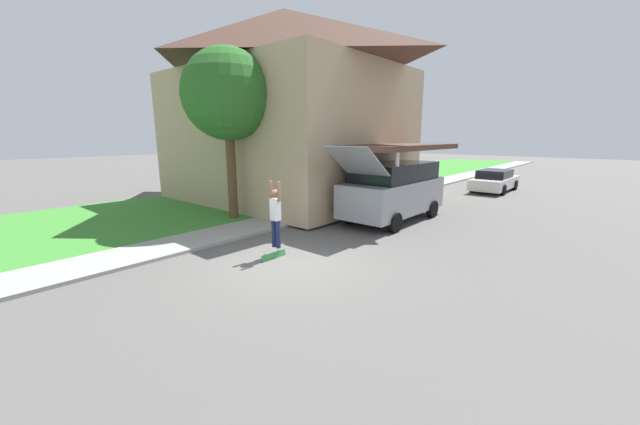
{
  "coord_description": "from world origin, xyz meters",
  "views": [
    {
      "loc": [
        6.57,
        -6.3,
        3.32
      ],
      "look_at": [
        -0.36,
        1.74,
        1.03
      ],
      "focal_mm": 20.0,
      "sensor_mm": 36.0,
      "label": 1
    }
  ],
  "objects": [
    {
      "name": "lawn_tree_near",
      "position": [
        -5.26,
        2.09,
        4.82
      ],
      "size": [
        3.44,
        3.44,
        6.49
      ],
      "color": "brown",
      "rests_on": "lawn"
    },
    {
      "name": "house",
      "position": [
        -7.11,
        6.88,
        4.88
      ],
      "size": [
        13.74,
        9.32,
        9.28
      ],
      "color": "tan",
      "rests_on": "lawn"
    },
    {
      "name": "skateboard",
      "position": [
        -0.5,
        -0.06,
        0.08
      ],
      "size": [
        0.13,
        0.84,
        0.23
      ],
      "color": "#337F3D",
      "rests_on": "ground_plane"
    },
    {
      "name": "sidewalk",
      "position": [
        -3.6,
        6.0,
        0.05
      ],
      "size": [
        1.8,
        80.0,
        0.1
      ],
      "color": "gray",
      "rests_on": "ground_plane"
    },
    {
      "name": "suv_parked",
      "position": [
        -0.29,
        6.12,
        1.24
      ],
      "size": [
        2.17,
        5.8,
        3.01
      ],
      "color": "gray",
      "rests_on": "ground_plane"
    },
    {
      "name": "skateboarder",
      "position": [
        -0.6,
        0.14,
        1.22
      ],
      "size": [
        0.41,
        0.22,
        1.86
      ],
      "color": "#192347",
      "rests_on": "ground_plane"
    },
    {
      "name": "car_down_street",
      "position": [
        0.53,
        17.03,
        0.64
      ],
      "size": [
        1.92,
        4.49,
        1.31
      ],
      "color": "silver",
      "rests_on": "ground_plane"
    },
    {
      "name": "ground_plane",
      "position": [
        0.0,
        0.0,
        0.0
      ],
      "size": [
        120.0,
        120.0,
        0.0
      ],
      "primitive_type": "plane",
      "color": "#54514F"
    },
    {
      "name": "lawn",
      "position": [
        -8.0,
        6.0,
        0.04
      ],
      "size": [
        10.0,
        80.0,
        0.08
      ],
      "color": "#387F2D",
      "rests_on": "ground_plane"
    }
  ]
}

